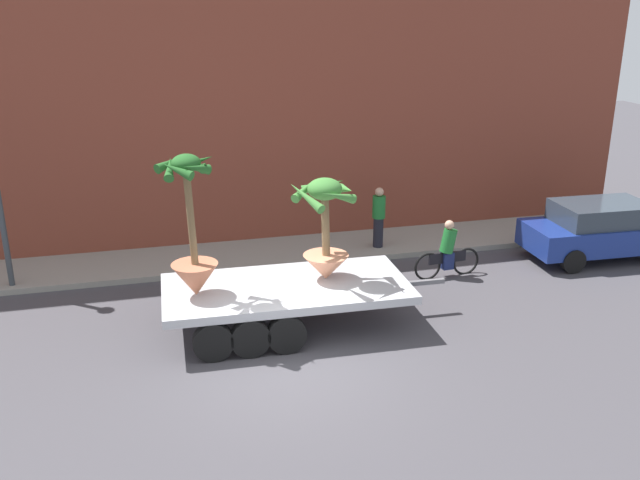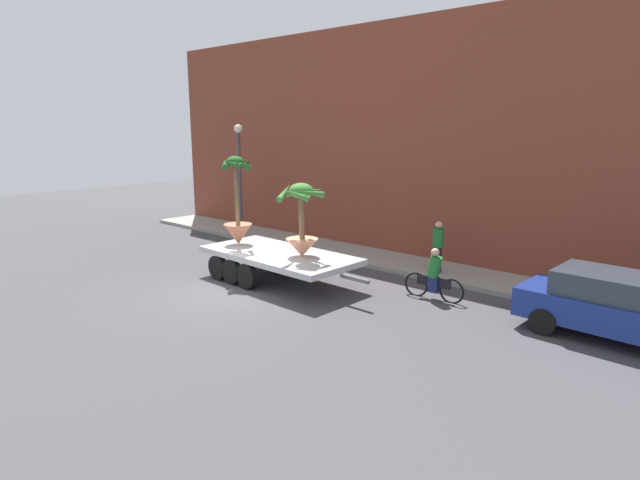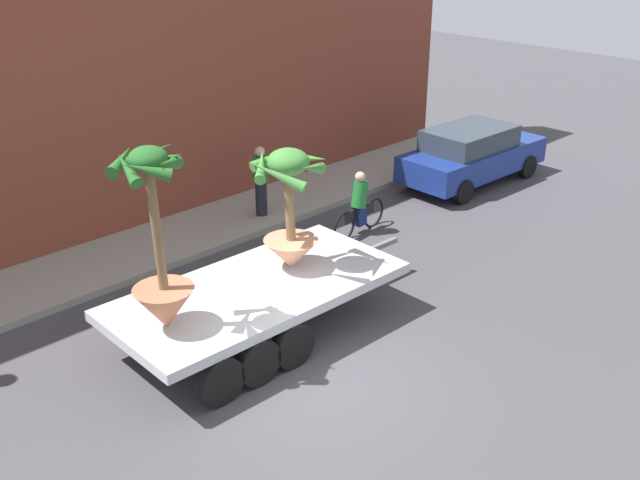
{
  "view_description": "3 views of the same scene",
  "coord_description": "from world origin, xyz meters",
  "px_view_note": "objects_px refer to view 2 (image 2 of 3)",
  "views": [
    {
      "loc": [
        -2.34,
        -11.55,
        6.77
      ],
      "look_at": [
        1.17,
        2.19,
        1.77
      ],
      "focal_mm": 38.68,
      "sensor_mm": 36.0,
      "label": 1
    },
    {
      "loc": [
        11.97,
        -9.4,
        4.88
      ],
      "look_at": [
        1.64,
        2.21,
        1.5
      ],
      "focal_mm": 29.31,
      "sensor_mm": 36.0,
      "label": 2
    },
    {
      "loc": [
        -6.87,
        -7.12,
        7.04
      ],
      "look_at": [
        1.78,
        1.69,
        1.4
      ],
      "focal_mm": 41.59,
      "sensor_mm": 36.0,
      "label": 3
    }
  ],
  "objects_px": {
    "cyclist": "(434,277)",
    "parked_car": "(620,307)",
    "flatbed_trailer": "(274,258)",
    "potted_palm_middle": "(237,211)",
    "potted_palm_rear": "(302,223)",
    "pedestrian_near_gate": "(438,246)",
    "street_lamp": "(239,166)"
  },
  "relations": [
    {
      "from": "flatbed_trailer",
      "to": "street_lamp",
      "type": "relative_size",
      "value": 1.29
    },
    {
      "from": "flatbed_trailer",
      "to": "potted_palm_middle",
      "type": "relative_size",
      "value": 2.12
    },
    {
      "from": "flatbed_trailer",
      "to": "potted_palm_rear",
      "type": "distance_m",
      "value": 1.7
    },
    {
      "from": "parked_car",
      "to": "pedestrian_near_gate",
      "type": "xyz_separation_m",
      "value": [
        -5.81,
        1.98,
        0.22
      ]
    },
    {
      "from": "parked_car",
      "to": "pedestrian_near_gate",
      "type": "height_order",
      "value": "pedestrian_near_gate"
    },
    {
      "from": "flatbed_trailer",
      "to": "cyclist",
      "type": "height_order",
      "value": "cyclist"
    },
    {
      "from": "potted_palm_rear",
      "to": "cyclist",
      "type": "bearing_deg",
      "value": 24.31
    },
    {
      "from": "potted_palm_middle",
      "to": "cyclist",
      "type": "distance_m",
      "value": 6.87
    },
    {
      "from": "flatbed_trailer",
      "to": "parked_car",
      "type": "relative_size",
      "value": 1.38
    },
    {
      "from": "potted_palm_middle",
      "to": "pedestrian_near_gate",
      "type": "distance_m",
      "value": 6.77
    },
    {
      "from": "pedestrian_near_gate",
      "to": "potted_palm_middle",
      "type": "bearing_deg",
      "value": -143.1
    },
    {
      "from": "potted_palm_rear",
      "to": "street_lamp",
      "type": "height_order",
      "value": "street_lamp"
    },
    {
      "from": "cyclist",
      "to": "street_lamp",
      "type": "bearing_deg",
      "value": 170.5
    },
    {
      "from": "potted_palm_middle",
      "to": "street_lamp",
      "type": "height_order",
      "value": "street_lamp"
    },
    {
      "from": "pedestrian_near_gate",
      "to": "parked_car",
      "type": "bearing_deg",
      "value": -18.84
    },
    {
      "from": "potted_palm_rear",
      "to": "potted_palm_middle",
      "type": "relative_size",
      "value": 0.76
    },
    {
      "from": "pedestrian_near_gate",
      "to": "street_lamp",
      "type": "xyz_separation_m",
      "value": [
        -9.53,
        -0.4,
        2.19
      ]
    },
    {
      "from": "potted_palm_rear",
      "to": "potted_palm_middle",
      "type": "height_order",
      "value": "potted_palm_middle"
    },
    {
      "from": "cyclist",
      "to": "street_lamp",
      "type": "height_order",
      "value": "street_lamp"
    },
    {
      "from": "potted_palm_rear",
      "to": "flatbed_trailer",
      "type": "bearing_deg",
      "value": -174.31
    },
    {
      "from": "cyclist",
      "to": "parked_car",
      "type": "bearing_deg",
      "value": 2.4
    },
    {
      "from": "potted_palm_middle",
      "to": "street_lamp",
      "type": "relative_size",
      "value": 0.61
    },
    {
      "from": "potted_palm_rear",
      "to": "parked_car",
      "type": "relative_size",
      "value": 0.5
    },
    {
      "from": "flatbed_trailer",
      "to": "potted_palm_rear",
      "type": "bearing_deg",
      "value": 5.69
    },
    {
      "from": "flatbed_trailer",
      "to": "pedestrian_near_gate",
      "type": "height_order",
      "value": "pedestrian_near_gate"
    },
    {
      "from": "potted_palm_middle",
      "to": "street_lamp",
      "type": "xyz_separation_m",
      "value": [
        -4.19,
        3.62,
        1.13
      ]
    },
    {
      "from": "potted_palm_middle",
      "to": "street_lamp",
      "type": "distance_m",
      "value": 5.65
    },
    {
      "from": "flatbed_trailer",
      "to": "parked_car",
      "type": "height_order",
      "value": "parked_car"
    },
    {
      "from": "potted_palm_rear",
      "to": "pedestrian_near_gate",
      "type": "xyz_separation_m",
      "value": [
        2.55,
        3.83,
        -0.99
      ]
    },
    {
      "from": "flatbed_trailer",
      "to": "potted_palm_rear",
      "type": "height_order",
      "value": "potted_palm_rear"
    },
    {
      "from": "cyclist",
      "to": "street_lamp",
      "type": "xyz_separation_m",
      "value": [
        -10.65,
        1.78,
        2.56
      ]
    },
    {
      "from": "flatbed_trailer",
      "to": "street_lamp",
      "type": "height_order",
      "value": "street_lamp"
    }
  ]
}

